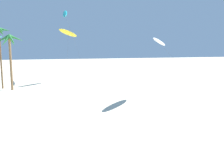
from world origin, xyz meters
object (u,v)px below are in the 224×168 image
at_px(flying_kite_1, 160,42).
at_px(flying_kite_2, 68,33).
at_px(flying_kite_3, 65,14).
at_px(palm_tree_3, 10,45).

relative_size(flying_kite_1, flying_kite_2, 1.09).
height_order(flying_kite_1, flying_kite_3, flying_kite_3).
bearing_deg(flying_kite_1, palm_tree_3, 142.55).
relative_size(flying_kite_1, flying_kite_3, 0.76).
xyz_separation_m(palm_tree_3, flying_kite_3, (10.54, 9.74, 6.86)).
bearing_deg(palm_tree_3, flying_kite_2, 26.66).
xyz_separation_m(palm_tree_3, flying_kite_1, (20.79, -15.93, 0.47)).
height_order(flying_kite_2, flying_kite_3, flying_kite_3).
height_order(palm_tree_3, flying_kite_3, flying_kite_3).
relative_size(palm_tree_3, flying_kite_3, 0.60).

